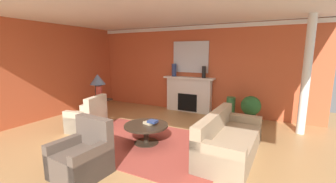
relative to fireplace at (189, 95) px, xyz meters
name	(u,v)px	position (x,y,z in m)	size (l,w,h in m)	color
ground_plane	(149,138)	(0.06, -2.74, -0.58)	(9.73, 9.73, 0.00)	tan
wall_fireplace	(193,69)	(0.06, 0.21, 0.91)	(8.08, 0.12, 2.98)	#C65633
wall_window	(53,71)	(-3.74, -2.44, 0.91)	(0.12, 6.39, 2.98)	#C65633
ceiling_panel	(154,11)	(0.06, -2.44, 2.42)	(8.08, 6.39, 0.06)	white
crown_moulding	(193,28)	(0.06, 0.13, 2.31)	(8.08, 0.08, 0.12)	white
area_rug	(146,143)	(0.17, -3.03, -0.58)	(3.57, 2.44, 0.01)	#993D33
fireplace	(189,95)	(0.00, 0.00, 0.00)	(1.80, 0.35, 1.23)	white
mantel_mirror	(191,57)	(0.00, 0.12, 1.34)	(1.29, 0.04, 1.07)	silver
sofa	(228,141)	(1.97, -2.77, -0.28)	(0.99, 2.14, 0.85)	tan
armchair_near_window	(88,119)	(-1.68, -3.02, -0.27)	(0.95, 0.95, 0.95)	#C1B293
armchair_facing_fireplace	(82,158)	(-0.09, -4.61, -0.27)	(0.86, 0.86, 0.95)	brown
coffee_table	(146,129)	(0.17, -3.03, -0.25)	(1.00, 1.00, 0.45)	#2D2319
side_table	(99,109)	(-1.91, -2.36, -0.18)	(0.56, 0.56, 0.70)	#2D2319
table_lamp	(98,82)	(-1.91, -2.36, 0.64)	(0.44, 0.44, 0.75)	black
vase_on_side_table	(99,94)	(-1.76, -2.48, 0.33)	(0.17, 0.17, 0.42)	#9E3328
vase_mantel_right	(204,72)	(0.55, -0.05, 0.85)	(0.13, 0.13, 0.40)	black
vase_tall_corner	(231,108)	(1.52, -0.30, -0.22)	(0.27, 0.27, 0.71)	#33703D
vase_mantel_left	(174,70)	(-0.55, -0.05, 0.87)	(0.16, 0.16, 0.45)	navy
book_red_cover	(149,123)	(0.20, -2.96, -0.11)	(0.23, 0.17, 0.05)	tan
book_art_folio	(153,121)	(0.30, -2.96, -0.06)	(0.21, 0.17, 0.05)	navy
potted_plant	(251,108)	(2.12, -0.49, -0.09)	(0.56, 0.56, 0.83)	#333333
column_white	(306,76)	(3.38, -0.67, 0.91)	(0.20, 0.20, 2.98)	white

